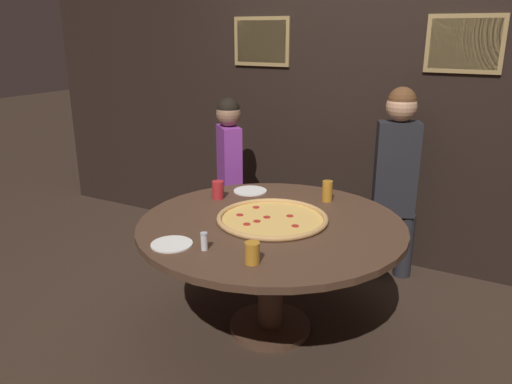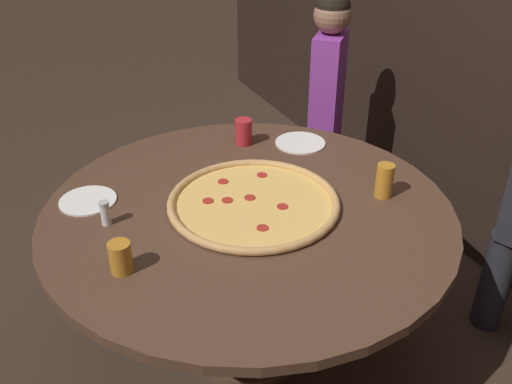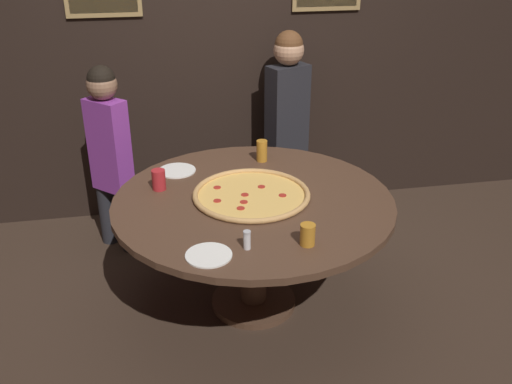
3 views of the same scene
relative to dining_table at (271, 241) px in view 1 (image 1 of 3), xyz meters
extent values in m
plane|color=#38281E|center=(0.00, 0.00, -0.61)|extent=(24.00, 24.00, 0.00)
cube|color=black|center=(0.00, 1.40, 0.69)|extent=(6.40, 0.06, 2.60)
cube|color=#9E7F4C|center=(-0.80, 1.36, 1.14)|extent=(0.52, 0.02, 0.40)
cube|color=slate|center=(-0.80, 1.36, 1.14)|extent=(0.46, 0.01, 0.34)
cube|color=#9E7F4C|center=(0.80, 1.36, 1.14)|extent=(0.52, 0.02, 0.40)
cube|color=#B2A893|center=(0.80, 1.36, 1.14)|extent=(0.46, 0.01, 0.34)
cylinder|color=#4C3323|center=(0.00, 0.00, 0.11)|extent=(1.61, 1.61, 0.04)
cylinder|color=#4C3323|center=(0.00, 0.00, -0.26)|extent=(0.16, 0.16, 0.70)
cylinder|color=#4C3323|center=(0.00, 0.00, -0.59)|extent=(0.52, 0.52, 0.04)
cylinder|color=#EAB75B|center=(-0.01, 0.03, 0.13)|extent=(0.64, 0.64, 0.01)
torus|color=tan|center=(-0.01, 0.03, 0.14)|extent=(0.68, 0.68, 0.03)
cylinder|color=#A8281E|center=(0.17, -0.02, 0.14)|extent=(0.04, 0.04, 0.00)
cylinder|color=#A8281E|center=(0.07, 0.11, 0.14)|extent=(0.04, 0.04, 0.00)
cylinder|color=#A8281E|center=(-0.04, 0.03, 0.14)|extent=(0.04, 0.04, 0.00)
cylinder|color=#A8281E|center=(-0.09, -0.13, 0.14)|extent=(0.04, 0.04, 0.00)
cylinder|color=#A8281E|center=(-0.21, -0.02, 0.14)|extent=(0.04, 0.04, 0.00)
cylinder|color=#A8281E|center=(-0.19, 0.15, 0.14)|extent=(0.04, 0.04, 0.00)
cylinder|color=#A8281E|center=(-0.07, -0.06, 0.14)|extent=(0.04, 0.04, 0.00)
cylinder|color=#BC7A23|center=(0.17, -0.54, 0.18)|extent=(0.08, 0.08, 0.11)
cylinder|color=#B22328|center=(-0.52, 0.22, 0.19)|extent=(0.08, 0.08, 0.12)
cylinder|color=#BC7A23|center=(0.15, 0.53, 0.20)|extent=(0.07, 0.07, 0.14)
cylinder|color=white|center=(-0.41, 0.46, 0.13)|extent=(0.24, 0.24, 0.01)
cylinder|color=white|center=(-0.32, -0.56, 0.13)|extent=(0.23, 0.23, 0.01)
cylinder|color=silver|center=(-0.13, -0.52, 0.17)|extent=(0.04, 0.04, 0.08)
cylinder|color=#B7B7BC|center=(-0.13, -0.52, 0.22)|extent=(0.04, 0.04, 0.01)
cylinder|color=#232328|center=(-0.76, 0.80, -0.38)|extent=(0.17, 0.17, 0.46)
cylinder|color=#232328|center=(-0.91, 0.95, -0.38)|extent=(0.17, 0.17, 0.46)
cube|color=purple|center=(-0.84, 0.88, 0.17)|extent=(0.30, 0.30, 0.65)
sphere|color=#8C664C|center=(-0.84, 0.88, 0.59)|extent=(0.20, 0.20, 0.20)
sphere|color=black|center=(-0.84, 0.88, 0.63)|extent=(0.18, 0.18, 0.18)
cylinder|color=#232328|center=(0.57, 1.16, -0.36)|extent=(0.18, 0.18, 0.51)
cylinder|color=#232328|center=(0.36, 1.08, -0.36)|extent=(0.18, 0.18, 0.51)
cube|color=#232328|center=(0.46, 1.12, 0.25)|extent=(0.34, 0.27, 0.71)
sphere|color=tan|center=(0.46, 1.12, 0.71)|extent=(0.22, 0.22, 0.22)
sphere|color=brown|center=(0.46, 1.12, 0.75)|extent=(0.20, 0.20, 0.20)
camera|label=1|loc=(1.27, -2.50, 1.23)|focal=35.00mm
camera|label=2|loc=(1.70, -0.78, 1.33)|focal=40.00mm
camera|label=3|loc=(-0.52, -2.85, 1.60)|focal=40.00mm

